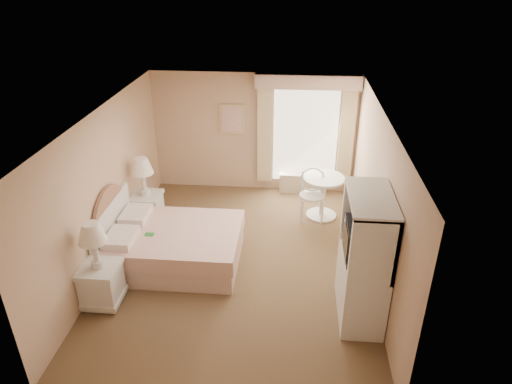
# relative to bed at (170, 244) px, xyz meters

# --- Properties ---
(room) EXTENTS (4.21, 5.51, 2.51)m
(room) POSITION_rel_bed_xyz_m (1.12, 0.11, 0.91)
(room) COLOR brown
(room) RESTS_ON ground
(window) EXTENTS (2.05, 0.22, 2.51)m
(window) POSITION_rel_bed_xyz_m (2.17, 2.77, 1.00)
(window) COLOR white
(window) RESTS_ON room
(framed_art) EXTENTS (0.52, 0.04, 0.62)m
(framed_art) POSITION_rel_bed_xyz_m (0.67, 2.83, 1.21)
(framed_art) COLOR tan
(framed_art) RESTS_ON room
(bed) EXTENTS (2.10, 1.60, 1.42)m
(bed) POSITION_rel_bed_xyz_m (0.00, 0.00, 0.00)
(bed) COLOR tan
(bed) RESTS_ON room
(nightstand_near) EXTENTS (0.54, 0.54, 1.32)m
(nightstand_near) POSITION_rel_bed_xyz_m (-0.72, -1.07, 0.16)
(nightstand_near) COLOR white
(nightstand_near) RESTS_ON room
(nightstand_far) EXTENTS (0.55, 0.55, 1.33)m
(nightstand_far) POSITION_rel_bed_xyz_m (-0.72, 1.11, 0.16)
(nightstand_far) COLOR white
(nightstand_far) RESTS_ON room
(round_table) EXTENTS (0.78, 0.78, 0.83)m
(round_table) POSITION_rel_bed_xyz_m (2.53, 1.74, 0.21)
(round_table) COLOR silver
(round_table) RESTS_ON room
(cafe_chair) EXTENTS (0.50, 0.50, 1.00)m
(cafe_chair) POSITION_rel_bed_xyz_m (2.33, 1.67, 0.24)
(cafe_chair) COLOR silver
(cafe_chair) RESTS_ON room
(armoire) EXTENTS (0.56, 1.12, 1.86)m
(armoire) POSITION_rel_bed_xyz_m (2.94, -0.97, 0.43)
(armoire) COLOR white
(armoire) RESTS_ON room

